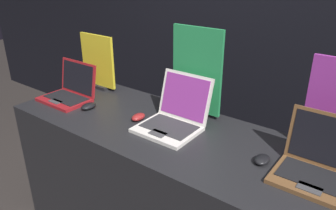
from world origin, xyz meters
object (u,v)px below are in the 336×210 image
at_px(laptop_front, 70,91).
at_px(promo_stand_middle, 197,74).
at_px(promo_stand_front, 98,63).
at_px(laptop_back, 320,165).
at_px(laptop_middle, 174,116).
at_px(mouse_back, 262,160).
at_px(mouse_front, 89,106).
at_px(mouse_middle, 138,117).

height_order(laptop_front, promo_stand_middle, promo_stand_middle).
distance_m(promo_stand_front, laptop_back, 1.62).
distance_m(laptop_middle, mouse_back, 0.55).
bearing_deg(promo_stand_middle, mouse_back, -26.42).
relative_size(mouse_front, promo_stand_front, 0.27).
bearing_deg(mouse_back, laptop_middle, 174.98).
relative_size(mouse_middle, laptop_back, 0.28).
relative_size(promo_stand_front, laptop_middle, 1.12).
height_order(mouse_front, mouse_back, same).
height_order(promo_stand_front, laptop_middle, promo_stand_front).
relative_size(mouse_front, laptop_middle, 0.30).
bearing_deg(promo_stand_front, laptop_middle, -12.17).
relative_size(mouse_front, laptop_back, 0.31).
height_order(laptop_front, laptop_middle, laptop_middle).
distance_m(laptop_front, mouse_back, 1.36).
distance_m(laptop_front, promo_stand_middle, 0.90).
bearing_deg(mouse_middle, mouse_back, 0.72).
xyz_separation_m(laptop_front, mouse_back, (1.36, 0.05, -0.04)).
bearing_deg(promo_stand_front, laptop_front, -90.00).
distance_m(laptop_front, promo_stand_front, 0.30).
bearing_deg(laptop_back, mouse_front, -175.04).
relative_size(laptop_front, mouse_back, 3.47).
bearing_deg(mouse_front, laptop_back, 4.96).
height_order(mouse_front, promo_stand_middle, promo_stand_middle).
distance_m(mouse_front, laptop_middle, 0.60).
bearing_deg(promo_stand_front, mouse_front, -53.25).
bearing_deg(mouse_back, laptop_front, -178.06).
relative_size(laptop_middle, mouse_middle, 3.61).
xyz_separation_m(mouse_front, promo_stand_middle, (0.59, 0.35, 0.24)).
xyz_separation_m(laptop_middle, mouse_middle, (-0.22, -0.06, -0.05)).
distance_m(mouse_middle, laptop_back, 1.01).
distance_m(mouse_front, mouse_back, 1.14).
height_order(promo_stand_middle, mouse_back, promo_stand_middle).
height_order(promo_stand_front, promo_stand_middle, promo_stand_middle).
relative_size(laptop_middle, promo_stand_middle, 0.66).
relative_size(laptop_middle, mouse_back, 3.65).
xyz_separation_m(laptop_middle, mouse_back, (0.55, -0.05, -0.05)).
distance_m(laptop_back, mouse_back, 0.25).
bearing_deg(mouse_middle, laptop_back, 2.78).
relative_size(laptop_front, mouse_middle, 3.44).
bearing_deg(laptop_front, mouse_front, -8.50).
height_order(mouse_middle, mouse_back, mouse_middle).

